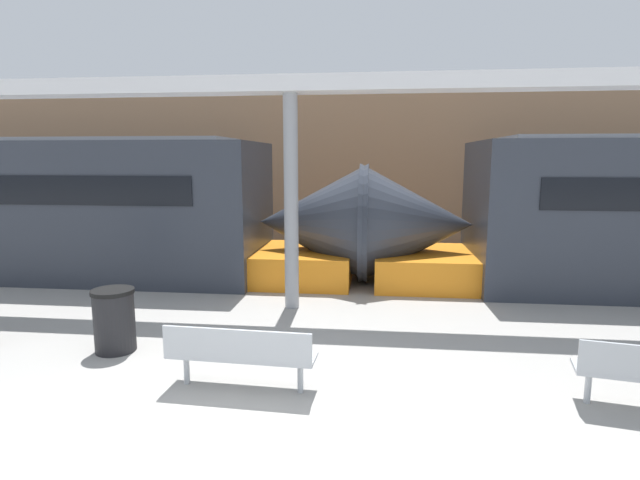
% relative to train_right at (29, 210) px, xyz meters
% --- Properties ---
extents(ground_plane, '(60.00, 60.00, 0.00)m').
position_rel_train_right_xyz_m(ground_plane, '(6.92, -6.51, -1.52)').
color(ground_plane, '#9E9B96').
extents(station_wall, '(56.00, 0.20, 5.00)m').
position_rel_train_right_xyz_m(station_wall, '(6.92, 4.24, 0.98)').
color(station_wall, '#937051').
rests_on(station_wall, ground_plane).
extents(train_right, '(16.04, 2.93, 3.20)m').
position_rel_train_right_xyz_m(train_right, '(0.00, 0.00, 0.00)').
color(train_right, '#2D333D').
rests_on(train_right, ground_plane).
extents(bench_near, '(1.80, 0.53, 0.80)m').
position_rel_train_right_xyz_m(bench_near, '(6.71, -5.60, -1.03)').
color(bench_near, '#ADB2B7').
rests_on(bench_near, ground_plane).
extents(trash_bin, '(0.59, 0.59, 0.91)m').
position_rel_train_right_xyz_m(trash_bin, '(4.59, -4.57, -1.06)').
color(trash_bin, black).
rests_on(trash_bin, ground_plane).
extents(support_column_near, '(0.26, 0.26, 3.86)m').
position_rel_train_right_xyz_m(support_column_near, '(6.74, -2.17, 0.42)').
color(support_column_near, gray).
rests_on(support_column_near, ground_plane).
extents(canopy_beam, '(28.00, 0.60, 0.28)m').
position_rel_train_right_xyz_m(canopy_beam, '(6.74, -2.17, 2.49)').
color(canopy_beam, silver).
rests_on(canopy_beam, support_column_near).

